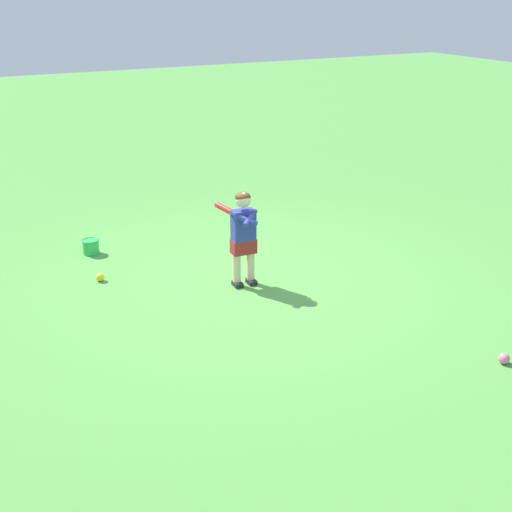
# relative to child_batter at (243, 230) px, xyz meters

# --- Properties ---
(ground_plane) EXTENTS (40.00, 40.00, 0.00)m
(ground_plane) POSITION_rel_child_batter_xyz_m (-0.13, -0.10, -0.65)
(ground_plane) COLOR #519942
(child_batter) EXTENTS (0.35, 0.61, 1.08)m
(child_batter) POSITION_rel_child_batter_xyz_m (0.00, 0.00, 0.00)
(child_batter) COLOR #232328
(child_batter) RESTS_ON ground
(play_ball_far_left) EXTENTS (0.10, 0.10, 0.10)m
(play_ball_far_left) POSITION_rel_child_batter_xyz_m (1.41, -0.83, -0.60)
(play_ball_far_left) COLOR yellow
(play_ball_far_left) RESTS_ON ground
(play_ball_far_right) EXTENTS (0.10, 0.10, 0.10)m
(play_ball_far_right) POSITION_rel_child_batter_xyz_m (-1.30, 2.64, -0.60)
(play_ball_far_right) COLOR pink
(play_ball_far_right) RESTS_ON ground
(toy_bucket) EXTENTS (0.22, 0.22, 0.19)m
(toy_bucket) POSITION_rel_child_batter_xyz_m (1.28, -1.72, -0.55)
(toy_bucket) COLOR green
(toy_bucket) RESTS_ON ground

